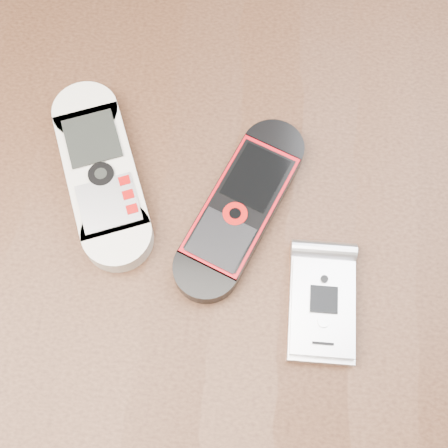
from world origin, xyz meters
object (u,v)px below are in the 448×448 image
Objects in this scene: table at (219,267)px; nokia_black_red at (241,207)px; motorola_razr at (323,305)px; nokia_white at (101,172)px.

nokia_black_red is (0.02, 0.02, 0.11)m from table.
motorola_razr is at bearing -34.62° from table.
table is at bearing 145.04° from motorola_razr.
table is 0.12m from nokia_black_red.
motorola_razr is at bearing -49.18° from nokia_white.
nokia_white is at bearing 159.58° from table.
nokia_black_red is (0.12, -0.02, -0.00)m from nokia_white.
nokia_black_red is 0.10m from motorola_razr.
motorola_razr reaches higher than table.
motorola_razr is (0.19, -0.10, -0.00)m from nokia_white.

